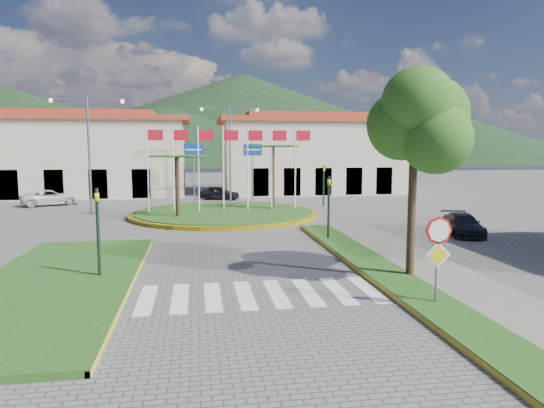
{
  "coord_description": "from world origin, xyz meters",
  "views": [
    {
      "loc": [
        -1.85,
        -10.63,
        4.57
      ],
      "look_at": [
        1.08,
        8.0,
        2.38
      ],
      "focal_mm": 32.0,
      "sensor_mm": 36.0,
      "label": 1
    }
  ],
  "objects": [
    {
      "name": "building_right",
      "position": [
        10.0,
        38.0,
        3.9
      ],
      "size": [
        19.08,
        9.54,
        8.05
      ],
      "color": "beige",
      "rests_on": "ground"
    },
    {
      "name": "direction_sign_east",
      "position": [
        3.0,
        30.97,
        3.53
      ],
      "size": [
        1.6,
        0.14,
        5.2
      ],
      "color": "slate",
      "rests_on": "ground"
    },
    {
      "name": "white_van",
      "position": [
        -13.32,
        30.0,
        0.61
      ],
      "size": [
        4.87,
        3.68,
        1.23
      ],
      "primitive_type": "imported",
      "rotation": [
        0.0,
        0.0,
        2.0
      ],
      "color": "silver",
      "rests_on": "ground"
    },
    {
      "name": "car_dark_b",
      "position": [
        10.3,
        34.88,
        0.63
      ],
      "size": [
        4.02,
        2.75,
        1.25
      ],
      "primitive_type": "imported",
      "rotation": [
        0.0,
        0.0,
        1.16
      ],
      "color": "black",
      "rests_on": "ground"
    },
    {
      "name": "sidewalk_right",
      "position": [
        6.0,
        2.0,
        0.07
      ],
      "size": [
        4.0,
        28.0,
        0.15
      ],
      "primitive_type": "cube",
      "color": "gray",
      "rests_on": "ground"
    },
    {
      "name": "deciduous_tree",
      "position": [
        5.5,
        5.0,
        5.18
      ],
      "size": [
        3.6,
        3.6,
        6.8
      ],
      "color": "black",
      "rests_on": "ground"
    },
    {
      "name": "building_left",
      "position": [
        -14.0,
        38.0,
        3.9
      ],
      "size": [
        23.32,
        9.54,
        8.05
      ],
      "color": "beige",
      "rests_on": "ground"
    },
    {
      "name": "median_left",
      "position": [
        -6.5,
        6.0,
        0.09
      ],
      "size": [
        5.0,
        14.0,
        0.18
      ],
      "primitive_type": "cube",
      "color": "#224614",
      "rests_on": "ground"
    },
    {
      "name": "traffic_light_left",
      "position": [
        -5.2,
        6.5,
        1.94
      ],
      "size": [
        0.15,
        0.18,
        3.2
      ],
      "color": "black",
      "rests_on": "ground"
    },
    {
      "name": "street_lamp_west",
      "position": [
        -9.0,
        24.0,
        4.5
      ],
      "size": [
        4.8,
        0.16,
        8.0
      ],
      "color": "slate",
      "rests_on": "ground"
    },
    {
      "name": "crosswalk",
      "position": [
        0.0,
        4.0,
        0.01
      ],
      "size": [
        8.0,
        3.0,
        0.01
      ],
      "primitive_type": "cube",
      "color": "silver",
      "rests_on": "ground"
    },
    {
      "name": "verge_right",
      "position": [
        4.8,
        2.0,
        0.09
      ],
      "size": [
        1.6,
        28.0,
        0.18
      ],
      "primitive_type": "cube",
      "color": "#224614",
      "rests_on": "ground"
    },
    {
      "name": "direction_sign_west",
      "position": [
        -2.0,
        30.97,
        3.53
      ],
      "size": [
        1.6,
        0.14,
        5.2
      ],
      "color": "slate",
      "rests_on": "ground"
    },
    {
      "name": "hill_near_back",
      "position": [
        -10.0,
        130.0,
        8.0
      ],
      "size": [
        110.0,
        110.0,
        16.0
      ],
      "primitive_type": "cone",
      "color": "black",
      "rests_on": "ground"
    },
    {
      "name": "hill_far_west",
      "position": [
        -55.0,
        140.0,
        11.0
      ],
      "size": [
        140.0,
        140.0,
        22.0
      ],
      "primitive_type": "cone",
      "color": "black",
      "rests_on": "ground"
    },
    {
      "name": "traffic_light_right",
      "position": [
        4.5,
        12.0,
        1.94
      ],
      "size": [
        0.15,
        0.18,
        3.2
      ],
      "color": "black",
      "rests_on": "ground"
    },
    {
      "name": "stop_sign",
      "position": [
        4.9,
        1.96,
        1.79
      ],
      "size": [
        0.8,
        0.11,
        2.65
      ],
      "color": "slate",
      "rests_on": "ground"
    },
    {
      "name": "hill_far_east",
      "position": [
        70.0,
        135.0,
        9.0
      ],
      "size": [
        120.0,
        120.0,
        18.0
      ],
      "primitive_type": "cone",
      "color": "black",
      "rests_on": "ground"
    },
    {
      "name": "ground",
      "position": [
        0.0,
        0.0,
        0.0
      ],
      "size": [
        160.0,
        160.0,
        0.0
      ],
      "primitive_type": "plane",
      "color": "#615F5C",
      "rests_on": "ground"
    },
    {
      "name": "car_side_right",
      "position": [
        12.0,
        12.71,
        0.55
      ],
      "size": [
        2.4,
        4.07,
        1.11
      ],
      "primitive_type": "imported",
      "rotation": [
        0.0,
        0.0,
        -0.24
      ],
      "color": "black",
      "rests_on": "ground"
    },
    {
      "name": "roundabout_island",
      "position": [
        0.0,
        22.0,
        0.18
      ],
      "size": [
        12.7,
        12.7,
        6.0
      ],
      "color": "yellow",
      "rests_on": "ground"
    },
    {
      "name": "hill_far_mid",
      "position": [
        15.0,
        160.0,
        15.0
      ],
      "size": [
        180.0,
        180.0,
        30.0
      ],
      "primitive_type": "cone",
      "color": "black",
      "rests_on": "ground"
    },
    {
      "name": "traffic_light_far",
      "position": [
        8.0,
        26.0,
        1.94
      ],
      "size": [
        0.18,
        0.15,
        3.2
      ],
      "color": "black",
      "rests_on": "ground"
    },
    {
      "name": "street_lamp_centre",
      "position": [
        1.0,
        30.0,
        4.5
      ],
      "size": [
        4.8,
        0.16,
        8.0
      ],
      "color": "slate",
      "rests_on": "ground"
    },
    {
      "name": "car_dark_a",
      "position": [
        0.17,
        32.2,
        0.61
      ],
      "size": [
        3.85,
        2.56,
        1.22
      ],
      "primitive_type": "imported",
      "rotation": [
        0.0,
        0.0,
        1.23
      ],
      "color": "black",
      "rests_on": "ground"
    }
  ]
}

